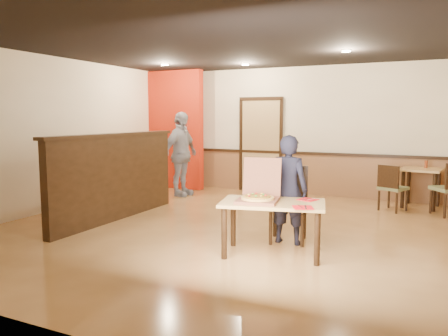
# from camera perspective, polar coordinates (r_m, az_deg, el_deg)

# --- Properties ---
(floor) EXTENTS (7.00, 7.00, 0.00)m
(floor) POSITION_cam_1_polar(r_m,az_deg,el_deg) (6.75, 0.75, -8.02)
(floor) COLOR tan
(floor) RESTS_ON ground
(ceiling) EXTENTS (7.00, 7.00, 0.00)m
(ceiling) POSITION_cam_1_polar(r_m,az_deg,el_deg) (6.61, 0.79, 16.15)
(ceiling) COLOR black
(ceiling) RESTS_ON wall_back
(wall_back) EXTENTS (7.00, 0.00, 7.00)m
(wall_back) POSITION_cam_1_polar(r_m,az_deg,el_deg) (9.82, 9.33, 4.79)
(wall_back) COLOR #FFF1C7
(wall_back) RESTS_ON floor
(wall_left) EXTENTS (0.00, 7.00, 7.00)m
(wall_left) POSITION_cam_1_polar(r_m,az_deg,el_deg) (8.60, -21.02, 4.17)
(wall_left) COLOR #FFF1C7
(wall_left) RESTS_ON floor
(wainscot_back) EXTENTS (7.00, 0.04, 0.90)m
(wainscot_back) POSITION_cam_1_polar(r_m,az_deg,el_deg) (9.87, 9.18, -0.74)
(wainscot_back) COLOR brown
(wainscot_back) RESTS_ON floor
(chair_rail_back) EXTENTS (7.00, 0.06, 0.06)m
(chair_rail_back) POSITION_cam_1_polar(r_m,az_deg,el_deg) (9.80, 9.19, 1.98)
(chair_rail_back) COLOR black
(chair_rail_back) RESTS_ON wall_back
(back_door) EXTENTS (0.90, 0.06, 2.10)m
(back_door) POSITION_cam_1_polar(r_m,az_deg,el_deg) (10.05, 4.84, 2.90)
(back_door) COLOR tan
(back_door) RESTS_ON wall_back
(booth_partition) EXTENTS (0.20, 3.10, 1.44)m
(booth_partition) POSITION_cam_1_polar(r_m,az_deg,el_deg) (7.49, -13.96, -1.00)
(booth_partition) COLOR black
(booth_partition) RESTS_ON floor
(red_accent_panel) EXTENTS (1.60, 0.20, 2.78)m
(red_accent_panel) POSITION_cam_1_polar(r_m,az_deg,el_deg) (10.55, -6.82, 4.96)
(red_accent_panel) COLOR #AB200C
(red_accent_panel) RESTS_ON floor
(spot_a) EXTENTS (0.14, 0.14, 0.02)m
(spot_a) POSITION_cam_1_polar(r_m,az_deg,el_deg) (9.28, -7.77, 13.25)
(spot_a) COLOR beige
(spot_a) RESTS_ON ceiling
(spot_b) EXTENTS (0.14, 0.14, 0.02)m
(spot_b) POSITION_cam_1_polar(r_m,az_deg,el_deg) (9.20, 2.79, 13.36)
(spot_b) COLOR beige
(spot_b) RESTS_ON ceiling
(spot_c) EXTENTS (0.14, 0.14, 0.02)m
(spot_c) POSITION_cam_1_polar(r_m,az_deg,el_deg) (7.62, 15.69, 14.50)
(spot_c) COLOR beige
(spot_c) RESTS_ON ceiling
(main_table) EXTENTS (1.39, 0.98, 0.68)m
(main_table) POSITION_cam_1_polar(r_m,az_deg,el_deg) (5.45, 6.35, -5.49)
(main_table) COLOR tan
(main_table) RESTS_ON floor
(diner_chair) EXTENTS (0.60, 0.60, 1.03)m
(diner_chair) POSITION_cam_1_polar(r_m,az_deg,el_deg) (6.13, 8.48, -4.20)
(diner_chair) COLOR #656C3F
(diner_chair) RESTS_ON floor
(side_chair_left) EXTENTS (0.56, 0.56, 0.85)m
(side_chair_left) POSITION_cam_1_polar(r_m,az_deg,el_deg) (8.49, 21.03, -2.21)
(side_chair_left) COLOR #656C3F
(side_chair_left) RESTS_ON floor
(side_table) EXTENTS (0.79, 0.79, 0.75)m
(side_table) POSITION_cam_1_polar(r_m,az_deg,el_deg) (9.06, 24.36, -1.15)
(side_table) COLOR tan
(side_table) RESTS_ON floor
(diner) EXTENTS (0.54, 0.36, 1.48)m
(diner) POSITION_cam_1_polar(r_m,az_deg,el_deg) (5.95, 8.38, -2.81)
(diner) COLOR black
(diner) RESTS_ON floor
(passerby) EXTENTS (0.54, 1.11, 1.82)m
(passerby) POSITION_cam_1_polar(r_m,az_deg,el_deg) (9.49, -5.66, 1.83)
(passerby) COLOR gray
(passerby) RESTS_ON floor
(pizza_box) EXTENTS (0.58, 0.65, 0.52)m
(pizza_box) POSITION_cam_1_polar(r_m,az_deg,el_deg) (5.44, 4.51, -3.64)
(pizza_box) COLOR brown
(pizza_box) RESTS_ON main_table
(pizza) EXTENTS (0.44, 0.44, 0.03)m
(pizza) POSITION_cam_1_polar(r_m,az_deg,el_deg) (5.39, 4.40, -3.91)
(pizza) COLOR gold
(pizza) RESTS_ON pizza_box
(napkin_near) EXTENTS (0.30, 0.30, 0.01)m
(napkin_near) POSITION_cam_1_polar(r_m,az_deg,el_deg) (5.12, 10.27, -5.09)
(napkin_near) COLOR red
(napkin_near) RESTS_ON main_table
(napkin_far) EXTENTS (0.27, 0.27, 0.01)m
(napkin_far) POSITION_cam_1_polar(r_m,az_deg,el_deg) (5.61, 10.88, -4.07)
(napkin_far) COLOR red
(napkin_far) RESTS_ON main_table
(condiment) EXTENTS (0.06, 0.06, 0.14)m
(condiment) POSITION_cam_1_polar(r_m,az_deg,el_deg) (9.14, 24.89, 0.46)
(condiment) COLOR maroon
(condiment) RESTS_ON side_table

